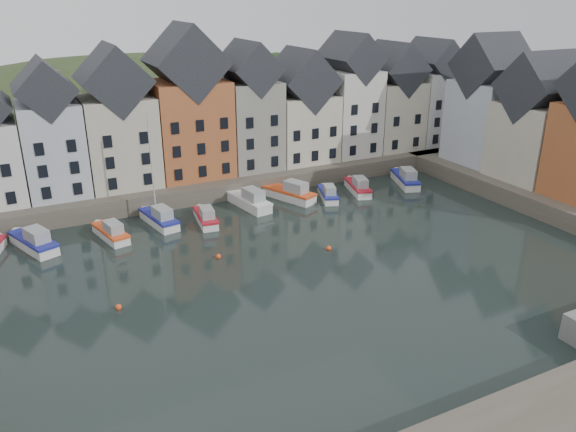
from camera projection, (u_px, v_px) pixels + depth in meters
ground at (297, 286)px, 46.70m from camera, size 260.00×260.00×0.00m
far_quay at (188, 177)px, 71.23m from camera, size 90.00×16.00×2.00m
right_quay at (571, 197)px, 64.27m from camera, size 14.00×54.00×2.00m
hillside at (151, 239)px, 99.83m from camera, size 153.60×70.40×64.00m
far_terrace at (214, 116)px, 68.01m from camera, size 72.37×8.16×17.78m
right_terrace at (540, 121)px, 65.14m from camera, size 8.30×24.25×16.36m
mooring_buoys at (229, 268)px, 49.40m from camera, size 20.50×5.50×0.50m
boat_b at (34, 242)px, 53.16m from camera, size 4.28×6.87×2.53m
boat_c at (111, 233)px, 55.49m from camera, size 2.93×5.90×2.17m
boat_d at (160, 218)px, 58.79m from camera, size 3.00×6.46×11.89m
boat_e at (206, 217)px, 59.31m from camera, size 2.43×5.75×2.14m
boat_f at (250, 201)px, 63.64m from camera, size 3.18×7.05×2.61m
boat_g at (291, 193)px, 66.03m from camera, size 4.57×7.14×2.63m
boat_h at (328, 194)px, 66.30m from camera, size 3.37×5.59×2.05m
boat_i at (358, 187)px, 68.48m from camera, size 3.43×6.26×2.29m
boat_j at (406, 179)px, 71.22m from camera, size 4.24×6.92×2.54m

